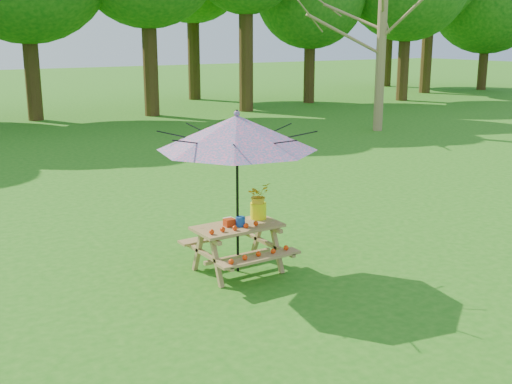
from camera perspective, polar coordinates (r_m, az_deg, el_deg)
picnic_table at (r=8.89m, az=-1.62°, el=-5.10°), size 1.20×1.32×0.67m
patio_umbrella at (r=8.51m, az=-1.71°, el=5.30°), size 2.55×2.55×2.25m
produce_bins at (r=8.77m, az=-1.96°, el=-2.65°), size 0.26×0.35×0.13m
tomatoes_row at (r=8.56m, az=-1.88°, el=-3.20°), size 0.77×0.13×0.07m
flower_bucket at (r=9.03m, az=0.21°, el=-0.70°), size 0.38×0.35×0.51m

